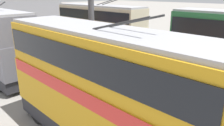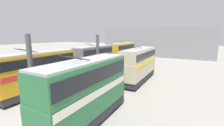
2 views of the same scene
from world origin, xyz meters
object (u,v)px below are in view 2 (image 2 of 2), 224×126
(bus_right_near, at_px, (39,70))
(oil_drum, at_px, (64,90))
(bus_left_far, at_px, (139,63))
(bus_right_far, at_px, (123,51))
(bus_right_mid, at_px, (95,57))
(bus_left_near, at_px, (87,88))
(person_aisle_midway, at_px, (77,83))
(person_aisle_foreground, at_px, (41,101))

(bus_right_near, height_order, oil_drum, bus_right_near)
(bus_right_near, bearing_deg, bus_left_far, -41.64)
(bus_right_near, distance_m, bus_right_far, 25.24)
(bus_right_mid, xyz_separation_m, oil_drum, (-10.99, -3.03, -2.40))
(bus_left_near, relative_size, bus_left_far, 0.87)
(bus_left_near, height_order, oil_drum, bus_left_near)
(bus_right_far, xyz_separation_m, person_aisle_midway, (-22.49, -3.56, -1.95))
(bus_left_far, distance_m, oil_drum, 11.70)
(bus_left_near, distance_m, oil_drum, 7.71)
(bus_left_near, relative_size, bus_right_mid, 0.91)
(bus_left_near, height_order, person_aisle_foreground, bus_left_near)
(bus_right_far, height_order, person_aisle_foreground, bus_right_far)
(person_aisle_foreground, bearing_deg, bus_right_far, -151.27)
(bus_left_far, bearing_deg, person_aisle_midway, 143.26)
(bus_left_near, distance_m, person_aisle_foreground, 5.45)
(bus_left_far, height_order, person_aisle_foreground, bus_left_far)
(person_aisle_foreground, bearing_deg, bus_right_near, -105.23)
(bus_left_near, bearing_deg, bus_right_mid, 32.73)
(person_aisle_midway, bearing_deg, bus_right_far, -30.54)
(bus_right_mid, height_order, person_aisle_foreground, bus_right_mid)
(bus_right_mid, bearing_deg, bus_right_near, -180.00)
(bus_left_near, height_order, person_aisle_midway, bus_left_near)
(bus_left_near, relative_size, bus_right_far, 0.82)
(bus_right_mid, distance_m, bus_right_far, 13.21)
(bus_right_near, distance_m, person_aisle_midway, 4.90)
(bus_right_far, height_order, person_aisle_midway, bus_right_far)
(person_aisle_foreground, bearing_deg, oil_drum, -142.36)
(bus_left_near, bearing_deg, oil_drum, 60.39)
(oil_drum, bearing_deg, bus_right_far, 7.14)
(bus_left_far, bearing_deg, bus_right_near, 138.36)
(person_aisle_midway, height_order, oil_drum, person_aisle_midway)
(bus_right_far, relative_size, oil_drum, 11.68)
(bus_right_near, relative_size, oil_drum, 10.55)
(bus_left_far, relative_size, person_aisle_midway, 5.94)
(bus_left_far, height_order, oil_drum, bus_left_far)
(person_aisle_foreground, bearing_deg, bus_left_near, 115.57)
(bus_right_near, relative_size, bus_right_far, 0.90)
(bus_left_near, height_order, bus_right_near, bus_left_near)
(bus_right_far, xyz_separation_m, person_aisle_foreground, (-28.31, -4.34, -1.93))
(bus_right_mid, distance_m, person_aisle_midway, 10.13)
(person_aisle_midway, bearing_deg, person_aisle_foreground, 148.07)
(person_aisle_foreground, bearing_deg, bus_left_far, 179.67)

